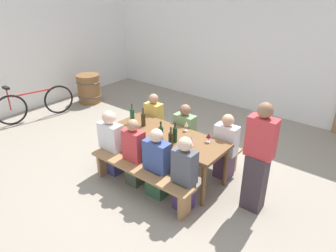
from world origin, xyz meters
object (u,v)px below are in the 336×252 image
object	(u,v)px
wine_bottle_4	(175,134)
wine_glass_0	(209,136)
wine_bottle_3	(171,139)
wine_glass_2	(192,139)
seated_guest_near_3	(184,176)
seated_guest_near_1	(134,154)
wine_glass_1	(187,143)
tasting_table	(168,139)
bench_near	(140,174)
wine_bottle_0	(161,133)
wine_bottle_2	(132,115)
parked_bicycle_0	(35,104)
seated_guest_near_0	(111,144)
seated_guest_far_2	(225,148)
seated_guest_far_1	(185,135)
wine_barrel	(89,88)
standing_host	(258,160)
bench_far	(191,141)
wine_bottle_1	(143,119)
wine_glass_3	(186,124)
seated_guest_far_0	(154,123)

from	to	relation	value
wine_bottle_4	wine_glass_0	distance (m)	0.51
wine_bottle_3	wine_glass_2	xyz separation A→B (m)	(0.24, 0.20, -0.01)
seated_guest_near_3	seated_guest_near_1	bearing A→B (deg)	90.00
wine_bottle_4	wine_glass_1	xyz separation A→B (m)	(0.29, -0.10, -0.00)
tasting_table	wine_bottle_4	size ratio (longest dim) A/B	6.07
bench_near	wine_bottle_0	distance (m)	0.70
wine_bottle_2	parked_bicycle_0	bearing A→B (deg)	-177.52
tasting_table	seated_guest_near_0	world-z (taller)	seated_guest_near_0
seated_guest_far_2	wine_bottle_3	bearing A→B (deg)	-31.99
wine_bottle_4	seated_guest_far_1	bearing A→B (deg)	113.44
wine_barrel	seated_guest_near_3	bearing A→B (deg)	-22.75
seated_guest_far_1	standing_host	world-z (taller)	standing_host
bench_far	wine_bottle_2	size ratio (longest dim) A/B	5.55
wine_glass_2	parked_bicycle_0	distance (m)	4.38
tasting_table	bench_far	bearing A→B (deg)	90.00
wine_glass_0	wine_barrel	bearing A→B (deg)	165.19
wine_glass_0	parked_bicycle_0	distance (m)	4.52
bench_far	wine_bottle_1	bearing A→B (deg)	-127.66
wine_glass_0	wine_glass_2	size ratio (longest dim) A/B	0.97
wine_glass_1	parked_bicycle_0	distance (m)	4.40
wine_bottle_0	seated_guest_near_3	xyz separation A→B (m)	(0.68, -0.32, -0.31)
wine_glass_3	seated_guest_near_0	xyz separation A→B (m)	(-0.93, -0.82, -0.34)
wine_glass_3	wine_barrel	size ratio (longest dim) A/B	0.23
wine_barrel	parked_bicycle_0	xyz separation A→B (m)	(-0.07, -1.50, 0.00)
wine_bottle_0	wine_bottle_3	distance (m)	0.24
seated_guest_near_3	tasting_table	bearing A→B (deg)	53.40
seated_guest_near_0	wine_glass_3	bearing A→B (deg)	-48.59
bench_far	seated_guest_near_0	size ratio (longest dim) A/B	1.66
seated_guest_far_2	bench_near	bearing A→B (deg)	-32.30
bench_near	wine_glass_0	world-z (taller)	wine_glass_0
wine_glass_2	wine_barrel	world-z (taller)	wine_glass_2
wine_glass_3	wine_bottle_0	bearing A→B (deg)	-103.44
bench_near	wine_bottle_0	bearing A→B (deg)	86.48
wine_glass_2	wine_glass_3	bearing A→B (deg)	134.70
seated_guest_far_0	wine_glass_2	bearing A→B (deg)	64.79
wine_bottle_3	wine_glass_1	size ratio (longest dim) A/B	1.75
wine_glass_2	parked_bicycle_0	size ratio (longest dim) A/B	0.09
tasting_table	wine_glass_2	bearing A→B (deg)	-7.64
seated_guest_far_2	wine_glass_3	bearing A→B (deg)	-68.77
wine_glass_1	parked_bicycle_0	size ratio (longest dim) A/B	0.10
wine_glass_3	wine_barrel	world-z (taller)	wine_glass_3
wine_glass_0	parked_bicycle_0	bearing A→B (deg)	-175.76
wine_bottle_1	wine_glass_3	bearing A→B (deg)	23.60
wine_glass_0	seated_guest_near_3	world-z (taller)	seated_guest_near_3
wine_bottle_0	wine_barrel	distance (m)	4.14
seated_guest_far_1	wine_barrel	xyz separation A→B (m)	(-3.73, 0.82, -0.14)
bench_far	parked_bicycle_0	distance (m)	3.93
seated_guest_near_0	parked_bicycle_0	bearing A→B (deg)	82.88
bench_far	wine_bottle_3	bearing A→B (deg)	-74.25
bench_near	seated_guest_near_0	size ratio (longest dim) A/B	1.66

